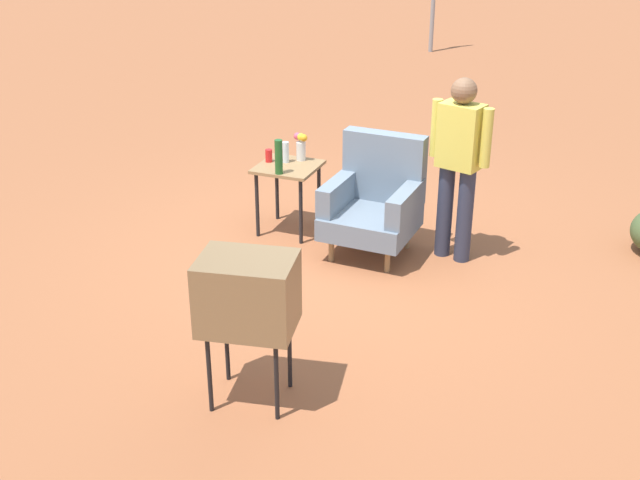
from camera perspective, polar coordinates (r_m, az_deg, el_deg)
The scene contains 9 objects.
ground_plane at distance 7.29m, azimuth 1.20°, elevation -1.06°, with size 60.00×60.00×0.00m, color #A05B38.
armchair at distance 7.20m, azimuth 3.95°, elevation 2.89°, with size 0.81×0.81×1.06m.
side_table at distance 7.57m, azimuth -2.30°, elevation 4.62°, with size 0.56×0.56×0.67m.
tv_on_stand at distance 5.02m, azimuth -5.19°, elevation -3.89°, with size 0.67×0.54×1.03m.
person_standing at distance 6.99m, azimuth 9.88°, elevation 5.74°, with size 0.55×0.31×1.64m.
bottle_wine_green at distance 7.28m, azimuth -2.96°, elevation 5.94°, with size 0.07×0.07×0.32m, color #1E5623.
bottle_short_clear at distance 7.59m, azimuth -2.47°, elevation 6.28°, with size 0.06×0.06×0.20m, color silver.
soda_can_red at distance 7.62m, azimuth -3.67°, elevation 6.03°, with size 0.07×0.07×0.12m, color red.
flower_vase at distance 7.63m, azimuth -1.37°, elevation 6.77°, with size 0.15×0.10×0.27m.
Camera 1 is at (2.29, -6.14, 3.19)m, focal length 44.84 mm.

